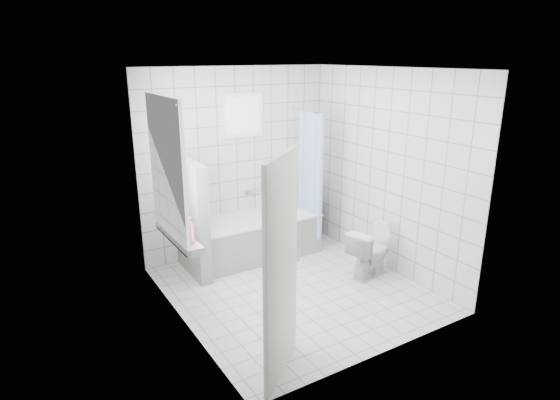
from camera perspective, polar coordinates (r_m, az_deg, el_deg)
ground at (r=5.81m, az=1.80°, el=-10.84°), size 3.00×3.00×0.00m
ceiling at (r=5.12m, az=2.08°, el=15.75°), size 3.00×3.00×0.00m
wall_back at (r=6.58m, az=-5.27°, el=4.62°), size 2.80×0.02×2.60m
wall_front at (r=4.21m, az=13.22°, el=-3.17°), size 2.80×0.02×2.60m
wall_left at (r=4.73m, az=-12.40°, el=-0.83°), size 0.02×3.00×2.60m
wall_right at (r=6.18m, az=12.88°, el=3.40°), size 0.02×3.00×2.60m
window_left at (r=4.94m, az=-13.30°, el=3.50°), size 0.01×0.90×1.40m
window_back at (r=6.48m, az=-4.44°, el=10.27°), size 0.50×0.01×0.50m
window_sill at (r=5.17m, az=-12.26°, el=-4.42°), size 0.18×1.02×0.08m
door at (r=3.98m, az=0.14°, el=-8.59°), size 0.64×0.55×2.00m
bathtub at (r=6.60m, az=-2.96°, el=-4.49°), size 1.76×0.77×0.58m
partition_wall at (r=6.03m, az=-10.73°, el=-2.26°), size 0.15×0.85×1.50m
tiled_ledge at (r=7.31m, az=3.17°, el=-2.40°), size 0.40×0.24×0.55m
toilet at (r=6.13m, az=10.87°, el=-6.29°), size 0.69×0.49×0.64m
curtain_rod at (r=6.58m, az=3.32°, el=10.84°), size 0.02×0.80×0.02m
shower_curtain at (r=6.64m, az=3.83°, el=2.98°), size 0.14×0.48×1.78m
tub_faucet at (r=6.74m, az=-3.65°, el=1.01°), size 0.18×0.06×0.06m
sill_bottles at (r=4.97m, az=-11.61°, el=-3.31°), size 0.15×0.79×0.28m
ledge_bottles at (r=7.17m, az=3.46°, el=0.54°), size 0.18×0.16×0.27m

